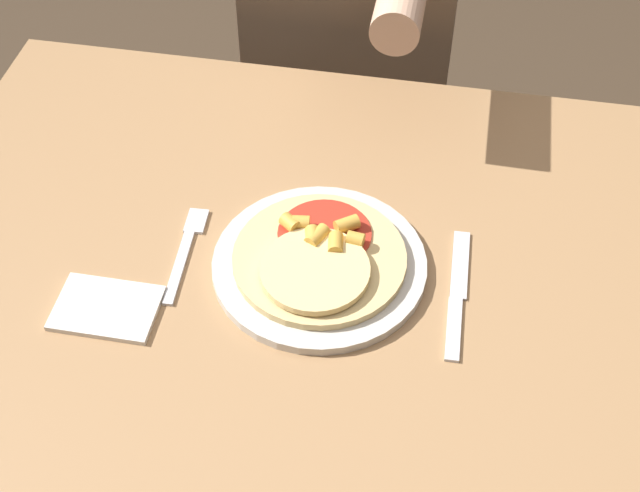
{
  "coord_description": "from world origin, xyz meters",
  "views": [
    {
      "loc": [
        0.12,
        -0.77,
        1.64
      ],
      "look_at": [
        -0.02,
        0.0,
        0.77
      ],
      "focal_mm": 50.0,
      "sensor_mm": 36.0,
      "label": 1
    }
  ],
  "objects_px": {
    "plate": "(320,262)",
    "pizza": "(319,256)",
    "fork": "(186,248)",
    "dining_table": "(333,316)",
    "knife": "(457,295)"
  },
  "relations": [
    {
      "from": "pizza",
      "to": "fork",
      "type": "bearing_deg",
      "value": 179.62
    },
    {
      "from": "plate",
      "to": "fork",
      "type": "xyz_separation_m",
      "value": [
        -0.19,
        -0.0,
        -0.0
      ]
    },
    {
      "from": "dining_table",
      "to": "knife",
      "type": "height_order",
      "value": "knife"
    },
    {
      "from": "plate",
      "to": "knife",
      "type": "bearing_deg",
      "value": -6.26
    },
    {
      "from": "pizza",
      "to": "knife",
      "type": "relative_size",
      "value": 1.06
    },
    {
      "from": "dining_table",
      "to": "pizza",
      "type": "relative_size",
      "value": 5.28
    },
    {
      "from": "dining_table",
      "to": "plate",
      "type": "height_order",
      "value": "plate"
    },
    {
      "from": "plate",
      "to": "pizza",
      "type": "distance_m",
      "value": 0.02
    },
    {
      "from": "dining_table",
      "to": "fork",
      "type": "relative_size",
      "value": 6.99
    },
    {
      "from": "fork",
      "to": "dining_table",
      "type": "bearing_deg",
      "value": -0.39
    },
    {
      "from": "plate",
      "to": "pizza",
      "type": "bearing_deg",
      "value": -90.63
    },
    {
      "from": "plate",
      "to": "pizza",
      "type": "relative_size",
      "value": 1.24
    },
    {
      "from": "fork",
      "to": "knife",
      "type": "height_order",
      "value": "same"
    },
    {
      "from": "plate",
      "to": "fork",
      "type": "height_order",
      "value": "plate"
    },
    {
      "from": "dining_table",
      "to": "fork",
      "type": "bearing_deg",
      "value": 179.61
    }
  ]
}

